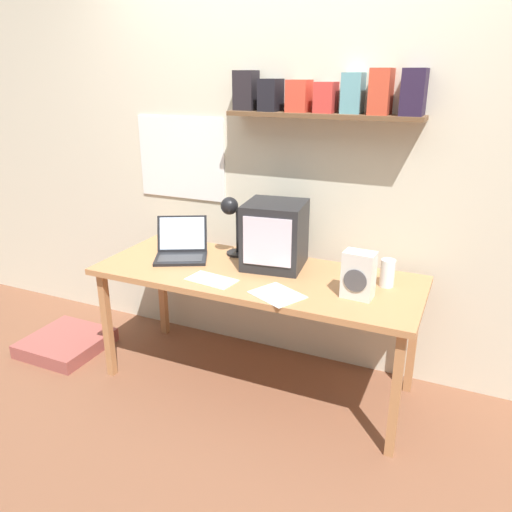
# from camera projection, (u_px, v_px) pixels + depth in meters

# --- Properties ---
(ground_plane) EXTENTS (12.00, 12.00, 0.00)m
(ground_plane) POSITION_uv_depth(u_px,v_px,m) (256.00, 381.00, 3.08)
(ground_plane) COLOR brown
(back_wall) EXTENTS (5.60, 0.24, 2.60)m
(back_wall) POSITION_uv_depth(u_px,v_px,m) (288.00, 157.00, 3.02)
(back_wall) COLOR beige
(back_wall) RESTS_ON ground_plane
(corner_desk) EXTENTS (1.85, 0.72, 0.73)m
(corner_desk) POSITION_uv_depth(u_px,v_px,m) (256.00, 282.00, 2.85)
(corner_desk) COLOR #B77B4D
(corner_desk) RESTS_ON ground_plane
(crt_monitor) EXTENTS (0.37, 0.37, 0.38)m
(crt_monitor) POSITION_uv_depth(u_px,v_px,m) (275.00, 235.00, 2.87)
(crt_monitor) COLOR #232326
(crt_monitor) RESTS_ON corner_desk
(laptop) EXTENTS (0.42, 0.42, 0.23)m
(laptop) POSITION_uv_depth(u_px,v_px,m) (181.00, 247.00, 3.06)
(laptop) COLOR black
(laptop) RESTS_ON corner_desk
(desk_lamp) EXTENTS (0.14, 0.18, 0.38)m
(desk_lamp) POSITION_uv_depth(u_px,v_px,m) (231.00, 216.00, 2.99)
(desk_lamp) COLOR black
(desk_lamp) RESTS_ON corner_desk
(juice_glass) EXTENTS (0.08, 0.08, 0.15)m
(juice_glass) POSITION_uv_depth(u_px,v_px,m) (387.00, 274.00, 2.63)
(juice_glass) COLOR white
(juice_glass) RESTS_ON corner_desk
(space_heater) EXTENTS (0.16, 0.12, 0.24)m
(space_heater) POSITION_uv_depth(u_px,v_px,m) (359.00, 275.00, 2.48)
(space_heater) COLOR silver
(space_heater) RESTS_ON corner_desk
(open_notebook) EXTENTS (0.31, 0.29, 0.00)m
(open_notebook) POSITION_uv_depth(u_px,v_px,m) (277.00, 295.00, 2.54)
(open_notebook) COLOR silver
(open_notebook) RESTS_ON corner_desk
(loose_paper_near_laptop) EXTENTS (0.29, 0.18, 0.00)m
(loose_paper_near_laptop) POSITION_uv_depth(u_px,v_px,m) (212.00, 280.00, 2.72)
(loose_paper_near_laptop) COLOR white
(loose_paper_near_laptop) RESTS_ON corner_desk
(floor_cushion) EXTENTS (0.50, 0.50, 0.09)m
(floor_cushion) POSITION_uv_depth(u_px,v_px,m) (66.00, 343.00, 3.43)
(floor_cushion) COLOR #9A4D46
(floor_cushion) RESTS_ON ground_plane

